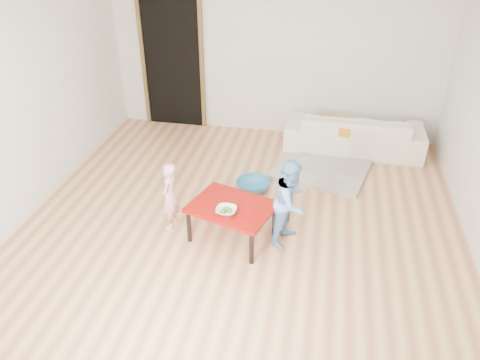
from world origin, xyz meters
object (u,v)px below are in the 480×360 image
(red_table, at_px, (232,222))
(bowl, at_px, (226,211))
(child_blue, at_px, (291,202))
(sofa, at_px, (354,132))
(basin, at_px, (253,185))
(child_pink, at_px, (169,196))

(red_table, distance_m, bowl, 0.28)
(child_blue, bearing_deg, bowl, 129.65)
(sofa, distance_m, red_table, 2.76)
(bowl, bearing_deg, basin, 85.84)
(red_table, xyz_separation_m, child_pink, (-0.73, 0.09, 0.18))
(sofa, xyz_separation_m, child_pink, (-2.05, -2.33, 0.11))
(child_pink, bearing_deg, child_blue, 88.47)
(sofa, bearing_deg, bowl, 62.87)
(bowl, bearing_deg, child_blue, 19.95)
(child_pink, bearing_deg, red_table, 81.36)
(bowl, xyz_separation_m, child_blue, (0.65, 0.23, 0.03))
(child_pink, bearing_deg, sofa, 137.31)
(red_table, distance_m, child_pink, 0.76)
(sofa, distance_m, bowl, 2.90)
(red_table, bearing_deg, basin, 86.88)
(red_table, height_order, basin, red_table)
(sofa, relative_size, child_blue, 2.01)
(red_table, relative_size, basin, 2.00)
(child_pink, relative_size, basin, 1.85)
(child_blue, bearing_deg, sofa, 3.05)
(sofa, bearing_deg, red_table, 62.02)
(basin, bearing_deg, child_blue, -59.06)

